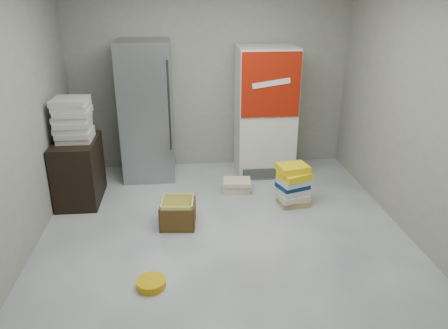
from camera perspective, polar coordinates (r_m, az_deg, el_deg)
The scene contains 10 objects.
ground at distance 4.56m, azimuth 0.51°, elevation -11.44°, with size 5.00×5.00×0.00m, color silver.
room_shell at distance 3.88m, azimuth 0.59°, elevation 11.33°, with size 4.04×5.04×2.82m.
steel_fridge at distance 6.14m, azimuth -10.05°, elevation 6.88°, with size 0.70×0.72×1.90m.
coke_cooler at distance 6.24m, azimuth 5.36°, elevation 6.91°, with size 0.80×0.73×1.80m.
wood_shelf at distance 5.76m, azimuth -18.42°, elevation -0.76°, with size 0.50×0.80×0.80m, color black.
supply_box_stack at distance 5.55m, azimuth -19.15°, elevation 5.56°, with size 0.43×0.43×0.52m.
phonebook_stack_main at distance 5.47m, azimuth 9.03°, elevation -2.67°, with size 0.43×0.41×0.52m.
phonebook_stack_side at distance 5.82m, azimuth 1.66°, elevation -2.75°, with size 0.39×0.32×0.16m.
cardboard_box at distance 5.02m, azimuth -6.02°, elevation -6.51°, with size 0.42×0.42×0.31m.
bucket_lid at distance 4.15m, azimuth -9.49°, elevation -15.06°, with size 0.27×0.27×0.07m, color #E6A109.
Camera 1 is at (-0.41, -3.79, 2.51)m, focal length 35.00 mm.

